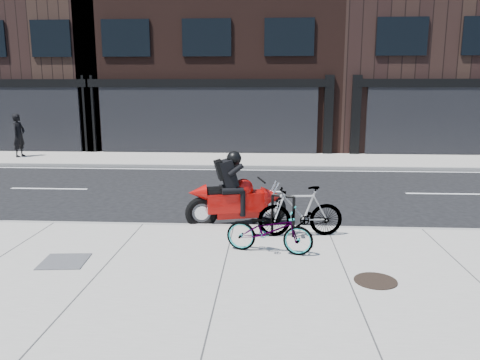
# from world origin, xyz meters

# --- Properties ---
(ground) EXTENTS (120.00, 120.00, 0.00)m
(ground) POSITION_xyz_m (0.00, 0.00, 0.00)
(ground) COLOR black
(ground) RESTS_ON ground
(sidewalk_near) EXTENTS (60.00, 6.00, 0.13)m
(sidewalk_near) POSITION_xyz_m (0.00, -5.00, 0.07)
(sidewalk_near) COLOR gray
(sidewalk_near) RESTS_ON ground
(sidewalk_far) EXTENTS (60.00, 3.50, 0.13)m
(sidewalk_far) POSITION_xyz_m (0.00, 7.75, 0.07)
(sidewalk_far) COLOR gray
(sidewalk_far) RESTS_ON ground
(building_midwest) EXTENTS (10.00, 10.00, 12.00)m
(building_midwest) POSITION_xyz_m (-12.00, 14.50, 6.00)
(building_midwest) COLOR black
(building_midwest) RESTS_ON ground
(building_center) EXTENTS (12.00, 10.00, 14.50)m
(building_center) POSITION_xyz_m (-2.00, 14.50, 7.25)
(building_center) COLOR black
(building_center) RESTS_ON ground
(building_mideast) EXTENTS (12.00, 10.00, 12.50)m
(building_mideast) POSITION_xyz_m (10.00, 14.50, 6.25)
(building_mideast) COLOR black
(building_mideast) RESTS_ON ground
(bike_rack) EXTENTS (0.48, 0.23, 0.85)m
(bike_rack) POSITION_xyz_m (1.03, -2.60, 0.63)
(bike_rack) COLOR black
(bike_rack) RESTS_ON sidewalk_near
(bicycle_front) EXTENTS (1.67, 0.87, 0.84)m
(bicycle_front) POSITION_xyz_m (0.76, -3.59, 0.55)
(bicycle_front) COLOR gray
(bicycle_front) RESTS_ON sidewalk_near
(bicycle_rear) EXTENTS (1.75, 0.67, 1.02)m
(bicycle_rear) POSITION_xyz_m (1.38, -2.60, 0.64)
(bicycle_rear) COLOR gray
(bicycle_rear) RESTS_ON sidewalk_near
(motorcycle) EXTENTS (2.27, 0.89, 1.72)m
(motorcycle) POSITION_xyz_m (0.13, -1.57, 0.70)
(motorcycle) COLOR black
(motorcycle) RESTS_ON ground
(pedestrian) EXTENTS (0.50, 0.71, 1.84)m
(pedestrian) POSITION_xyz_m (-9.91, 7.67, 1.05)
(pedestrian) COLOR black
(pedestrian) RESTS_ON sidewalk_far
(manhole_cover) EXTENTS (0.76, 0.76, 0.02)m
(manhole_cover) POSITION_xyz_m (2.40, -4.79, 0.14)
(manhole_cover) COLOR black
(manhole_cover) RESTS_ON sidewalk_near
(utility_grate) EXTENTS (0.82, 0.82, 0.02)m
(utility_grate) POSITION_xyz_m (-2.77, -4.27, 0.14)
(utility_grate) COLOR #49494B
(utility_grate) RESTS_ON sidewalk_near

